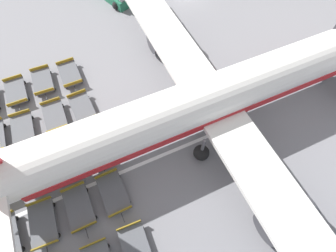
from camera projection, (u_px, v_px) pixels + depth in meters
name	position (u px, v px, depth m)	size (l,w,h in m)	color
airplane	(223.00, 95.00, 20.30)	(37.34, 39.76, 12.95)	white
baggage_dolly_row_near_col_c	(0.00, 182.00, 19.77)	(3.97, 2.08, 0.92)	#515459
baggage_dolly_row_near_col_d	(6.00, 238.00, 17.78)	(3.92, 1.92, 0.92)	#515459
baggage_dolly_row_mid_a_col_a	(16.00, 92.00, 24.16)	(3.95, 2.00, 0.92)	#515459
baggage_dolly_row_mid_a_col_b	(23.00, 129.00, 22.14)	(3.98, 2.10, 0.92)	#515459
baggage_dolly_row_mid_a_col_c	(33.00, 170.00, 20.27)	(3.93, 1.93, 0.92)	#515459
baggage_dolly_row_mid_a_col_d	(43.00, 223.00, 18.28)	(3.98, 2.13, 0.92)	#515459
baggage_dolly_row_mid_b_col_a	(43.00, 81.00, 24.79)	(3.97, 2.08, 0.92)	#515459
baggage_dolly_row_mid_b_col_b	(55.00, 116.00, 22.79)	(3.96, 2.02, 0.92)	#515459
baggage_dolly_row_mid_b_col_c	(65.00, 157.00, 20.83)	(3.91, 1.87, 0.92)	#515459
baggage_dolly_row_mid_b_col_d	(79.00, 207.00, 18.84)	(3.94, 1.98, 0.92)	#515459
baggage_dolly_row_far_col_a	(70.00, 74.00, 25.26)	(3.94, 1.97, 0.92)	#515459
baggage_dolly_row_far_col_b	(82.00, 108.00, 23.25)	(3.92, 1.90, 0.92)	#515459
baggage_dolly_row_far_col_c	(97.00, 146.00, 21.30)	(3.97, 2.06, 0.92)	#515459
baggage_dolly_row_far_col_d	(113.00, 193.00, 19.36)	(3.94, 1.97, 0.92)	#515459
baggage_dolly_row_far_col_e	(136.00, 249.00, 17.45)	(3.98, 2.13, 0.92)	#515459
stand_guidance_stripe	(134.00, 167.00, 20.91)	(1.77, 20.20, 0.01)	white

